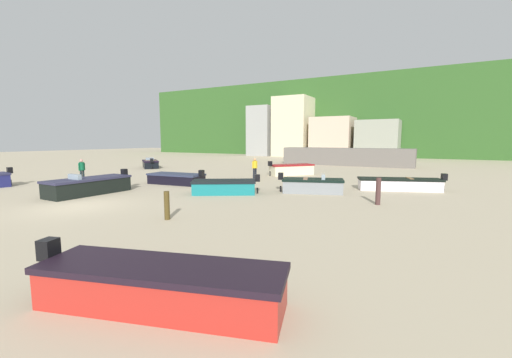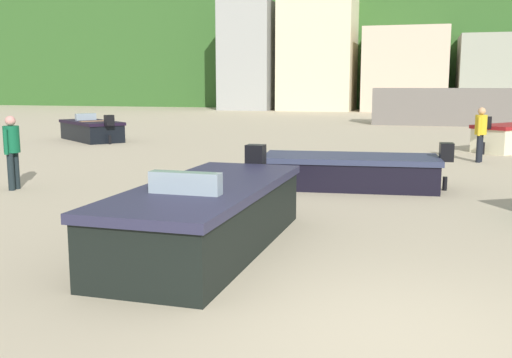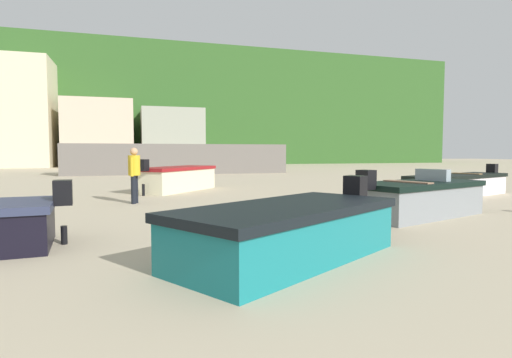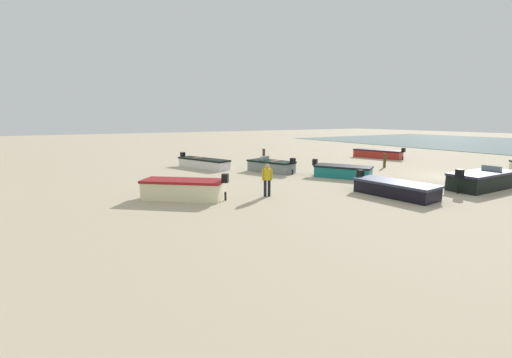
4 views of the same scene
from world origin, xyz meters
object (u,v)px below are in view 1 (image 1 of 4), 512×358
(beach_walker_foreground, at_px, (82,168))
(boat_grey_5, at_px, (312,185))
(boat_white_3, at_px, (400,184))
(mooring_post_mid_beach, at_px, (378,191))
(beach_walker_distant, at_px, (255,166))
(boat_black_4, at_px, (150,164))
(boat_red_6, at_px, (161,286))
(boat_teal_7, at_px, (224,187))
(mooring_post_near_water, at_px, (167,205))
(boat_black_9, at_px, (89,186))
(boat_cream_0, at_px, (291,170))
(boat_black_2, at_px, (177,179))

(beach_walker_foreground, bearing_deg, boat_grey_5, -84.56)
(boat_white_3, height_order, mooring_post_mid_beach, mooring_post_mid_beach)
(beach_walker_distant, bearing_deg, boat_black_4, 96.88)
(boat_white_3, bearing_deg, boat_red_6, 151.92)
(boat_black_4, relative_size, boat_teal_7, 0.97)
(boat_white_3, distance_m, beach_walker_distant, 10.65)
(mooring_post_near_water, bearing_deg, boat_teal_7, 103.68)
(boat_black_4, xyz_separation_m, boat_black_9, (10.14, -13.97, 0.05))
(boat_cream_0, relative_size, boat_red_6, 0.78)
(mooring_post_mid_beach, bearing_deg, boat_black_4, 159.47)
(boat_white_3, distance_m, beach_walker_foreground, 21.87)
(boat_black_9, distance_m, mooring_post_near_water, 8.27)
(boat_grey_5, bearing_deg, boat_teal_7, -76.28)
(boat_black_2, relative_size, boat_black_9, 0.88)
(boat_red_6, bearing_deg, boat_black_9, -135.72)
(boat_teal_7, height_order, beach_walker_foreground, beach_walker_foreground)
(boat_white_3, relative_size, beach_walker_foreground, 3.06)
(mooring_post_near_water, height_order, mooring_post_mid_beach, mooring_post_mid_beach)
(boat_black_4, bearing_deg, boat_cream_0, -49.09)
(boat_black_4, relative_size, mooring_post_mid_beach, 2.91)
(boat_grey_5, distance_m, boat_black_9, 12.61)
(boat_black_9, height_order, mooring_post_mid_beach, mooring_post_mid_beach)
(boat_teal_7, bearing_deg, boat_grey_5, -88.73)
(boat_black_9, bearing_deg, boat_teal_7, -148.60)
(boat_teal_7, relative_size, mooring_post_near_water, 3.50)
(beach_walker_foreground, bearing_deg, boat_black_9, -125.62)
(boat_cream_0, bearing_deg, beach_walker_distant, -73.73)
(mooring_post_mid_beach, bearing_deg, boat_red_6, -99.97)
(boat_teal_7, height_order, mooring_post_near_water, mooring_post_near_water)
(boat_black_2, xyz_separation_m, boat_teal_7, (5.16, -1.73, 0.02))
(boat_white_3, bearing_deg, boat_black_9, 103.74)
(boat_cream_0, distance_m, beach_walker_distant, 4.02)
(boat_black_9, relative_size, mooring_post_mid_beach, 3.72)
(mooring_post_mid_beach, distance_m, beach_walker_distant, 11.87)
(mooring_post_mid_beach, height_order, beach_walker_distant, beach_walker_distant)
(boat_black_2, xyz_separation_m, boat_black_4, (-11.50, 8.42, 0.05))
(boat_black_2, relative_size, beach_walker_foreground, 2.59)
(boat_teal_7, relative_size, mooring_post_mid_beach, 2.99)
(boat_grey_5, xyz_separation_m, beach_walker_distant, (-6.25, 4.44, 0.53))
(boat_grey_5, height_order, beach_walker_distant, beach_walker_distant)
(boat_grey_5, distance_m, beach_walker_foreground, 16.84)
(boat_cream_0, distance_m, boat_black_9, 15.85)
(boat_black_2, height_order, beach_walker_distant, beach_walker_distant)
(beach_walker_foreground, distance_m, beach_walker_distant, 12.80)
(boat_black_4, distance_m, boat_grey_5, 22.22)
(mooring_post_near_water, bearing_deg, boat_black_4, 138.29)
(boat_black_4, bearing_deg, boat_black_9, -105.40)
(boat_black_2, xyz_separation_m, boat_red_6, (11.20, -12.60, 0.04))
(mooring_post_mid_beach, bearing_deg, beach_walker_foreground, -176.14)
(boat_black_2, distance_m, boat_grey_5, 9.48)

